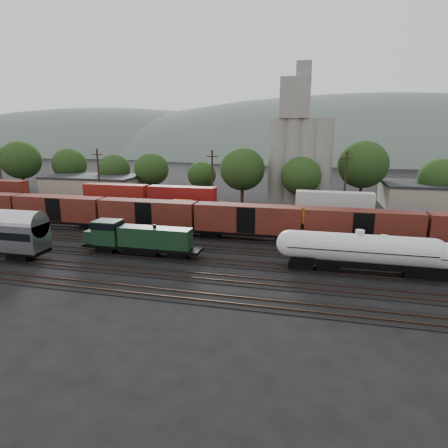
% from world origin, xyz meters
% --- Properties ---
extents(ground, '(600.00, 600.00, 0.00)m').
position_xyz_m(ground, '(0.00, 0.00, 0.00)').
color(ground, black).
extents(tracks, '(180.00, 33.20, 0.20)m').
position_xyz_m(tracks, '(0.00, 0.00, 0.05)').
color(tracks, black).
rests_on(tracks, ground).
extents(green_locomotive, '(15.29, 2.70, 4.05)m').
position_xyz_m(green_locomotive, '(-14.60, -5.00, 2.33)').
color(green_locomotive, black).
rests_on(green_locomotive, ground).
extents(tank_car_a, '(17.78, 3.18, 4.66)m').
position_xyz_m(tank_car_a, '(11.87, -5.00, 2.76)').
color(tank_car_a, silver).
rests_on(tank_car_a, ground).
extents(tank_car_b, '(16.18, 2.90, 4.24)m').
position_xyz_m(tank_car_b, '(14.33, -5.00, 2.53)').
color(tank_car_b, silver).
rests_on(tank_car_b, ground).
extents(orange_locomotive, '(16.59, 2.77, 4.15)m').
position_xyz_m(orange_locomotive, '(-9.88, 10.00, 2.38)').
color(orange_locomotive, black).
rests_on(orange_locomotive, ground).
extents(boxcar_string, '(122.80, 2.90, 4.20)m').
position_xyz_m(boxcar_string, '(-9.84, 5.00, 3.12)').
color(boxcar_string, black).
rests_on(boxcar_string, ground).
extents(container_wall, '(185.62, 2.60, 5.80)m').
position_xyz_m(container_wall, '(15.36, 15.00, 2.86)').
color(container_wall, black).
rests_on(container_wall, ground).
extents(grain_silo, '(13.40, 5.00, 29.00)m').
position_xyz_m(grain_silo, '(3.28, 36.00, 11.26)').
color(grain_silo, gray).
rests_on(grain_silo, ground).
extents(industrial_sheds, '(119.38, 17.26, 5.10)m').
position_xyz_m(industrial_sheds, '(6.63, 35.25, 2.56)').
color(industrial_sheds, '#9E937F').
rests_on(industrial_sheds, ground).
extents(tree_band, '(169.30, 17.45, 14.27)m').
position_xyz_m(tree_band, '(-6.08, 36.42, 7.58)').
color(tree_band, black).
rests_on(tree_band, ground).
extents(utility_poles, '(122.20, 0.36, 12.00)m').
position_xyz_m(utility_poles, '(0.00, 22.00, 6.21)').
color(utility_poles, black).
rests_on(utility_poles, ground).
extents(distant_hills, '(860.00, 286.00, 130.00)m').
position_xyz_m(distant_hills, '(23.92, 260.00, -20.56)').
color(distant_hills, '#59665B').
rests_on(distant_hills, ground).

